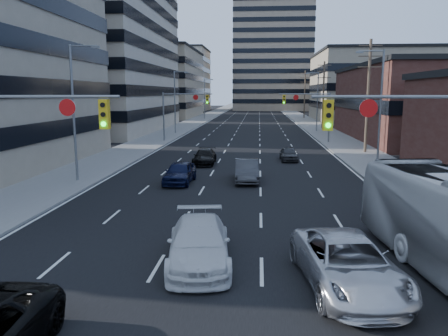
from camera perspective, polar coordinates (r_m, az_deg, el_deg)
road_surface at (r=138.07m, az=3.89°, el=7.31°), size 18.00×300.00×0.02m
sidewalk_left at (r=138.68m, az=-0.90°, el=7.37°), size 5.00×300.00×0.15m
sidewalk_right at (r=138.41m, az=8.69°, el=7.25°), size 5.00×300.00×0.15m
office_left_mid at (r=74.16m, az=-18.92°, el=15.52°), size 26.00×34.00×28.00m
office_left_far at (r=110.96m, az=-8.98°, el=10.74°), size 20.00×30.00×16.00m
storefront_right_mid at (r=62.12m, az=25.88°, el=7.50°), size 20.00×30.00×9.00m
office_right_far at (r=98.75m, az=18.51°, el=9.91°), size 22.00×28.00×14.00m
apartment_tower at (r=159.67m, az=6.38°, el=18.04°), size 26.00×26.00×58.00m
bg_block_left at (r=150.93m, az=-6.92°, el=11.27°), size 24.00×24.00×20.00m
bg_block_right at (r=141.24m, az=17.19°, el=9.39°), size 22.00×22.00×12.00m
signal_near_left at (r=18.41m, az=-25.11°, el=3.85°), size 6.59×0.33×6.00m
signal_near_right at (r=17.04m, az=24.54°, el=3.48°), size 6.59×0.33×6.00m
signal_far_left at (r=53.77m, az=-5.49°, el=8.00°), size 6.09×0.33×6.00m
signal_far_right at (r=53.30m, az=11.16°, el=7.85°), size 6.09×0.33×6.00m
utility_pole_block at (r=45.19m, az=18.30°, el=9.10°), size 2.20×0.28×11.00m
utility_pole_midblock at (r=74.69m, az=12.85°, el=9.43°), size 2.20×0.28×11.00m
utility_pole_distant at (r=104.47m, az=10.49°, el=9.54°), size 2.20×0.28×11.00m
streetlight_left_near at (r=30.41m, az=-18.82°, el=7.61°), size 2.03×0.22×9.00m
streetlight_left_mid at (r=64.07m, az=-6.31°, el=8.94°), size 2.03×0.22×9.00m
streetlight_left_far at (r=98.67m, az=-2.46°, el=9.27°), size 2.03×0.22×9.00m
streetlight_right_near at (r=34.08m, az=19.53°, el=7.75°), size 2.03×0.22×9.00m
streetlight_right_far at (r=68.50m, az=11.99°, el=8.84°), size 2.03×0.22×9.00m
white_van at (r=15.51m, az=-3.29°, el=-9.75°), size 2.75×5.44×1.51m
silver_suv at (r=14.20m, az=15.81°, el=-11.87°), size 3.32×5.95×1.57m
sedan_blue at (r=29.10m, az=-5.80°, el=-0.57°), size 1.87×4.32×1.45m
sedan_grey_center at (r=29.60m, az=2.97°, el=-0.35°), size 1.76×4.52×1.47m
sedan_black_far at (r=36.70m, az=-2.55°, el=1.47°), size 1.81×4.36×1.26m
sedan_grey_right at (r=39.06m, az=8.44°, el=1.85°), size 1.57×3.65×1.23m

